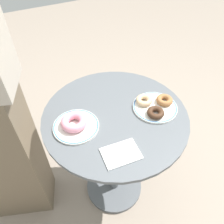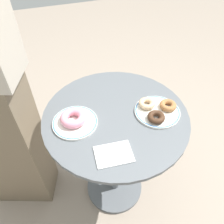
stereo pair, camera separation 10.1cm
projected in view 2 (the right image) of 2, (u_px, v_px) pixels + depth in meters
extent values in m
cube|color=gray|center=(114.00, 187.00, 1.57)|extent=(7.00, 7.00, 0.02)
cylinder|color=#565B60|center=(116.00, 116.00, 1.05)|extent=(0.69, 0.69, 0.02)
cylinder|color=#565B60|center=(115.00, 157.00, 1.30)|extent=(0.06, 0.06, 0.68)
cylinder|color=#565B60|center=(114.00, 186.00, 1.56)|extent=(0.37, 0.37, 0.03)
cylinder|color=white|center=(75.00, 122.00, 1.01)|extent=(0.20, 0.20, 0.01)
torus|color=#3D75BC|center=(75.00, 122.00, 1.00)|extent=(0.20, 0.20, 0.01)
cylinder|color=white|center=(157.00, 112.00, 1.05)|extent=(0.21, 0.21, 0.01)
torus|color=#3D75BC|center=(157.00, 111.00, 1.05)|extent=(0.21, 0.21, 0.01)
torus|color=pink|center=(73.00, 118.00, 0.99)|extent=(0.14, 0.14, 0.04)
torus|color=#A36B3D|center=(168.00, 105.00, 1.06)|extent=(0.11, 0.11, 0.03)
torus|color=#E0B789|center=(147.00, 104.00, 1.06)|extent=(0.08, 0.08, 0.03)
torus|color=#422819|center=(156.00, 117.00, 1.00)|extent=(0.08, 0.08, 0.03)
cube|color=white|center=(114.00, 154.00, 0.89)|extent=(0.16, 0.12, 0.01)
cube|color=brown|center=(7.00, 146.00, 1.24)|extent=(0.42, 0.33, 0.94)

